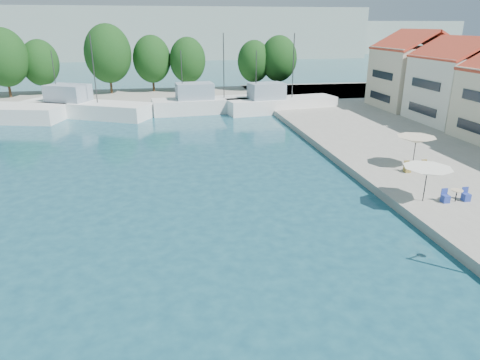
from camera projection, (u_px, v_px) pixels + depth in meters
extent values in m
cube|color=gray|center=(161.00, 97.00, 65.57)|extent=(90.00, 16.00, 0.60)
cube|color=#9BA99D|center=(93.00, 33.00, 145.33)|extent=(180.00, 40.00, 16.00)
cube|color=#9BA99D|center=(277.00, 37.00, 176.02)|extent=(140.00, 40.00, 12.00)
cube|color=white|center=(459.00, 90.00, 46.40)|extent=(8.00, 8.50, 7.00)
pyramid|color=#CB402D|center=(467.00, 39.00, 44.58)|extent=(8.40, 8.80, 1.80)
cube|color=beige|center=(413.00, 78.00, 54.64)|extent=(8.60, 8.50, 7.50)
pyramid|color=#CB402D|center=(420.00, 32.00, 52.73)|extent=(9.00, 8.80, 1.80)
cube|color=white|center=(87.00, 111.00, 53.09)|extent=(16.53, 11.20, 2.20)
cube|color=#8294A1|center=(68.00, 93.00, 53.04)|extent=(5.86, 5.14, 2.00)
cylinder|color=#2D2D2D|center=(94.00, 69.00, 50.90)|extent=(0.12, 0.12, 8.00)
cylinder|color=#2D2D2D|center=(55.00, 76.00, 52.80)|extent=(0.10, 0.10, 6.00)
cube|color=silver|center=(213.00, 107.00, 55.72)|extent=(15.68, 5.30, 2.20)
cube|color=#8294A1|center=(195.00, 91.00, 54.44)|extent=(4.86, 3.46, 2.00)
cylinder|color=#2D2D2D|center=(224.00, 66.00, 54.35)|extent=(0.12, 0.12, 8.00)
cylinder|color=#2D2D2D|center=(182.00, 75.00, 53.38)|extent=(0.10, 0.10, 6.00)
cube|color=white|center=(282.00, 106.00, 55.90)|extent=(14.89, 5.94, 2.20)
cube|color=#8294A1|center=(266.00, 91.00, 54.52)|extent=(4.74, 3.53, 2.00)
cylinder|color=#2D2D2D|center=(293.00, 66.00, 54.59)|extent=(0.12, 0.12, 8.00)
cylinder|color=#2D2D2D|center=(256.00, 75.00, 53.39)|extent=(0.10, 0.10, 6.00)
cylinder|color=#3F2B19|center=(8.00, 82.00, 62.67)|extent=(0.36, 0.36, 4.40)
ellipsoid|color=#143B13|center=(4.00, 57.00, 61.47)|extent=(6.68, 6.68, 8.36)
cylinder|color=#3F2B19|center=(43.00, 82.00, 65.75)|extent=(0.36, 0.36, 3.63)
ellipsoid|color=#143B13|center=(40.00, 63.00, 64.75)|extent=(5.52, 5.52, 6.90)
cylinder|color=#3F2B19|center=(110.00, 78.00, 66.29)|extent=(0.36, 0.36, 4.62)
ellipsoid|color=#143B13|center=(108.00, 54.00, 65.03)|extent=(7.02, 7.02, 8.78)
cylinder|color=#3F2B19|center=(153.00, 79.00, 68.55)|extent=(0.36, 0.36, 3.87)
ellipsoid|color=#143B13|center=(152.00, 59.00, 67.49)|extent=(5.88, 5.88, 7.35)
cylinder|color=#3F2B19|center=(188.00, 79.00, 68.72)|extent=(0.36, 0.36, 3.74)
ellipsoid|color=#143B13|center=(188.00, 60.00, 67.69)|extent=(5.68, 5.68, 7.10)
cylinder|color=#3F2B19|center=(254.00, 79.00, 70.09)|extent=(0.36, 0.36, 3.51)
ellipsoid|color=#143B13|center=(254.00, 61.00, 69.12)|extent=(5.33, 5.33, 6.67)
cylinder|color=#3F2B19|center=(278.00, 78.00, 70.06)|extent=(0.36, 0.36, 3.83)
ellipsoid|color=#143B13|center=(279.00, 59.00, 69.01)|extent=(5.83, 5.83, 7.28)
cylinder|color=black|center=(425.00, 184.00, 25.87)|extent=(0.06, 0.06, 2.16)
cone|color=white|center=(427.00, 171.00, 25.58)|extent=(2.90, 2.90, 0.50)
cylinder|color=black|center=(414.00, 152.00, 32.19)|extent=(0.06, 0.06, 2.34)
cone|color=beige|center=(416.00, 140.00, 31.87)|extent=(2.86, 2.86, 0.50)
cylinder|color=black|center=(456.00, 196.00, 26.01)|extent=(0.06, 0.06, 0.74)
cylinder|color=#C8B592|center=(457.00, 190.00, 25.89)|extent=(0.70, 0.70, 0.04)
cube|color=#263A98|center=(466.00, 197.00, 26.18)|extent=(0.42, 0.42, 0.46)
cube|color=#263A98|center=(445.00, 199.00, 25.95)|extent=(0.42, 0.42, 0.46)
cylinder|color=black|center=(416.00, 167.00, 31.31)|extent=(0.06, 0.06, 0.74)
cylinder|color=#C8B592|center=(417.00, 162.00, 31.19)|extent=(0.70, 0.70, 0.04)
cube|color=olive|center=(425.00, 168.00, 31.48)|extent=(0.42, 0.42, 0.46)
cube|color=olive|center=(407.00, 169.00, 31.25)|extent=(0.42, 0.42, 0.46)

